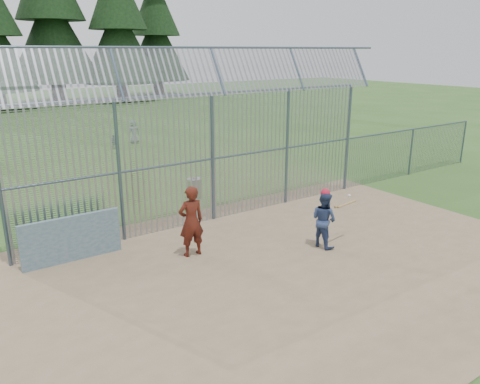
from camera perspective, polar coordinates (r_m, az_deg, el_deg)
ground at (r=12.48m, az=5.25°, el=-7.94°), size 120.00×120.00×0.00m
dirt_infield at (r=12.14m, az=6.77°, el=-8.70°), size 14.00×10.00×0.02m
dugout_wall at (r=12.74m, az=-19.83°, el=-5.38°), size 2.50×0.12×1.20m
batter at (r=12.99m, az=10.19°, el=-3.33°), size 0.66×0.81×1.56m
onlooker at (r=12.23m, az=-5.97°, el=-3.58°), size 0.72×0.50×1.90m
bg_kid_standing at (r=28.02m, az=-12.81°, el=7.17°), size 0.67×0.45×1.35m
bg_kid_seated at (r=26.78m, az=-15.11°, el=5.94°), size 0.49×0.30×0.77m
batting_gear at (r=12.87m, az=10.98°, el=-0.44°), size 1.25×0.38×0.57m
trash_can at (r=17.19m, az=-5.57°, el=0.46°), size 0.56×0.56×0.82m
backstop_fence at (r=15.41m, az=2.55°, el=6.17°), size 20.09×0.81×5.30m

